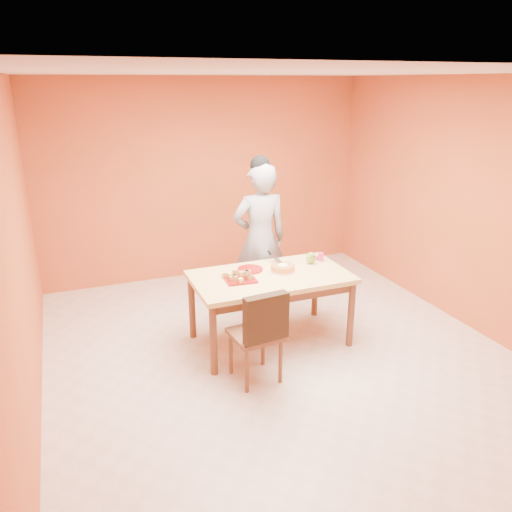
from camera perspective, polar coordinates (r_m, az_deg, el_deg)
name	(u,v)px	position (r m, az deg, el deg)	size (l,w,h in m)	color
floor	(279,354)	(5.19, 2.66, -11.08)	(5.00, 5.00, 0.00)	beige
ceiling	(284,72)	(4.48, 3.22, 20.23)	(5.00, 5.00, 0.00)	white
wall_back	(206,180)	(6.95, -5.73, 8.67)	(4.50, 4.50, 0.00)	#D55431
wall_left	(17,256)	(4.28, -25.67, -0.02)	(5.00, 5.00, 0.00)	#D55431
wall_right	(470,205)	(5.93, 23.22, 5.33)	(5.00, 5.00, 0.00)	#D55431
dining_table	(270,283)	(5.13, 1.66, -3.15)	(1.60, 0.90, 0.76)	#EDD17C
dining_chair	(256,333)	(4.56, 0.01, -8.79)	(0.46, 0.53, 0.93)	brown
pastry_pile	(240,274)	(4.96, -1.87, -2.05)	(0.27, 0.27, 0.09)	tan
person	(260,239)	(5.80, 0.45, 1.91)	(0.65, 0.43, 1.78)	gray
pastry_platter	(240,279)	(4.98, -1.86, -2.62)	(0.30, 0.30, 0.02)	maroon
red_dinner_plate	(250,269)	(5.22, -0.70, -1.53)	(0.27, 0.27, 0.02)	maroon
white_cake_plate	(283,271)	(5.19, 3.07, -1.70)	(0.27, 0.27, 0.01)	white
sponge_cake	(283,268)	(5.18, 3.08, -1.35)	(0.25, 0.25, 0.06)	orange
cake_server	(277,259)	(5.33, 2.38, -0.34)	(0.05, 0.28, 0.01)	silver
egg_ornament	(311,258)	(5.41, 6.28, -0.23)	(0.10, 0.08, 0.13)	olive
magenta_glass	(321,257)	(5.52, 7.42, -0.11)	(0.06, 0.06, 0.09)	#D9206D
checker_tin	(318,258)	(5.57, 7.15, -0.24)	(0.09, 0.09, 0.03)	#34180E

